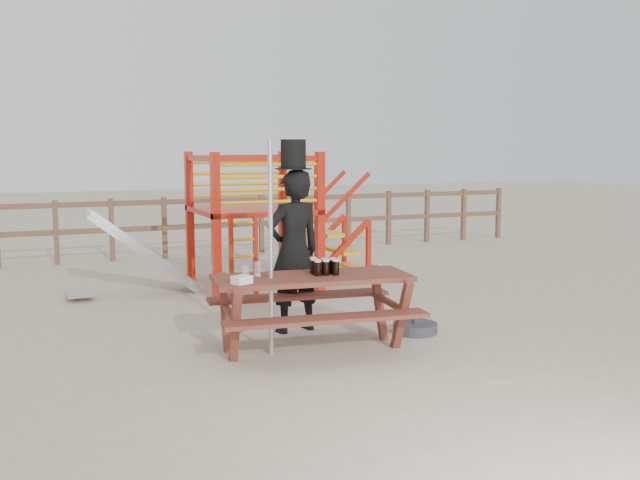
{
  "coord_description": "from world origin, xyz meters",
  "views": [
    {
      "loc": [
        -3.23,
        -6.93,
        2.16
      ],
      "look_at": [
        0.13,
        0.8,
        1.06
      ],
      "focal_mm": 40.0,
      "sensor_mm": 36.0,
      "label": 1
    }
  ],
  "objects": [
    {
      "name": "ground",
      "position": [
        0.0,
        0.0,
        0.0
      ],
      "size": [
        60.0,
        60.0,
        0.0
      ],
      "primitive_type": "plane",
      "color": "#BDAE93",
      "rests_on": "ground"
    },
    {
      "name": "back_fence",
      "position": [
        0.0,
        7.0,
        0.74
      ],
      "size": [
        15.09,
        0.09,
        1.2
      ],
      "color": "brown",
      "rests_on": "ground"
    },
    {
      "name": "playground_fort",
      "position": [
        0.12,
        3.58,
        1.07
      ],
      "size": [
        4.71,
        1.84,
        2.1
      ],
      "color": "#B51C0C",
      "rests_on": "ground"
    },
    {
      "name": "picnic_table",
      "position": [
        -0.33,
        -0.06,
        0.51
      ],
      "size": [
        2.26,
        1.7,
        0.81
      ],
      "rotation": [
        0.0,
        0.0,
        -0.13
      ],
      "color": "brown",
      "rests_on": "ground"
    },
    {
      "name": "man_with_hat",
      "position": [
        -0.23,
        0.75,
        1.01
      ],
      "size": [
        0.77,
        0.57,
        2.26
      ],
      "rotation": [
        0.0,
        0.0,
        3.32
      ],
      "color": "black",
      "rests_on": "ground"
    },
    {
      "name": "metal_pole",
      "position": [
        -0.79,
        -0.03,
        1.12
      ],
      "size": [
        0.05,
        0.05,
        2.23
      ],
      "primitive_type": "cylinder",
      "color": "#B2B2B7",
      "rests_on": "ground"
    },
    {
      "name": "parasol_base",
      "position": [
        1.05,
        0.11,
        0.06
      ],
      "size": [
        0.52,
        0.52,
        0.22
      ],
      "color": "#323237",
      "rests_on": "ground"
    },
    {
      "name": "paper_bag",
      "position": [
        -1.16,
        -0.19,
        0.85
      ],
      "size": [
        0.22,
        0.2,
        0.08
      ],
      "primitive_type": "cube",
      "rotation": [
        0.0,
        0.0,
        0.4
      ],
      "color": "white",
      "rests_on": "picnic_table"
    },
    {
      "name": "stout_pints",
      "position": [
        -0.2,
        -0.04,
        0.9
      ],
      "size": [
        0.27,
        0.3,
        0.17
      ],
      "color": "black",
      "rests_on": "picnic_table"
    },
    {
      "name": "empty_glasses",
      "position": [
        -0.97,
        0.06,
        0.88
      ],
      "size": [
        0.26,
        0.26,
        0.15
      ],
      "color": "silver",
      "rests_on": "picnic_table"
    }
  ]
}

